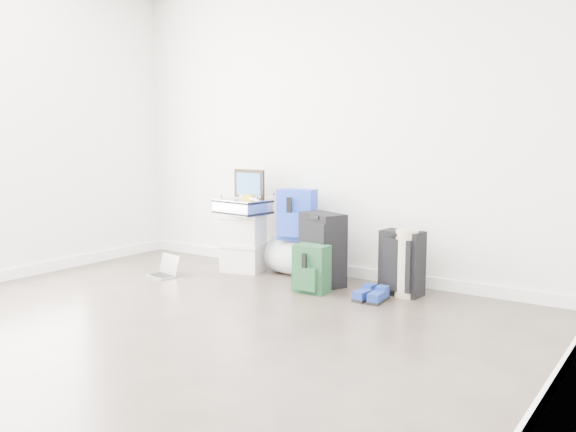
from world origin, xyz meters
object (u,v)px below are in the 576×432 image
Objects in this scene: boxes_stack at (243,242)px; briefcase at (243,207)px; large_suitcase at (322,249)px; laptop at (165,271)px; duffel_bag at (298,257)px; carry_on at (401,263)px.

briefcase reaches higher than boxes_stack.
large_suitcase is 2.06× the size of laptop.
briefcase reaches higher than large_suitcase.
briefcase is 0.71m from duffel_bag.
duffel_bag is at bearing 20.68° from briefcase.
carry_on is at bearing 7.95° from briefcase.
briefcase is 0.95m from large_suitcase.
duffel_bag is 1.81× the size of laptop.
laptop is at bearing -142.59° from boxes_stack.
duffel_bag is at bearing 179.35° from carry_on.
boxes_stack is at bearing 111.16° from briefcase.
boxes_stack is 0.88× the size of large_suitcase.
boxes_stack is 0.77m from laptop.
laptop is at bearing -135.48° from large_suitcase.
boxes_stack is 1.00× the size of duffel_bag.
laptop is (-2.05, -0.59, -0.21)m from carry_on.
carry_on reaches higher than laptop.
duffel_bag is at bearing 46.13° from laptop.
large_suitcase is 0.70m from carry_on.
briefcase is at bearing -89.56° from boxes_stack.
duffel_bag is (0.54, 0.13, -0.44)m from briefcase.
boxes_stack is 0.56m from duffel_bag.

